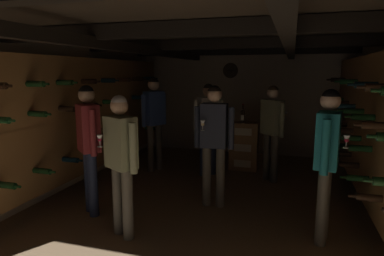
{
  "coord_description": "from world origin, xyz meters",
  "views": [
    {
      "loc": [
        1.09,
        -4.25,
        1.83
      ],
      "look_at": [
        -0.2,
        0.01,
        1.08
      ],
      "focal_mm": 31.13,
      "sensor_mm": 36.0,
      "label": 1
    }
  ],
  "objects_px": {
    "display_bottle": "(243,115)",
    "person_guest_near_left": "(121,154)",
    "wine_crate_stack": "(244,146)",
    "person_guest_mid_right": "(327,152)",
    "person_guest_mid_left": "(89,138)",
    "person_guest_far_right": "(272,124)",
    "person_host_center": "(214,135)",
    "person_guest_rear_center": "(208,121)",
    "person_guest_far_left": "(154,115)"
  },
  "relations": [
    {
      "from": "person_guest_far_right",
      "to": "person_guest_mid_left",
      "type": "bearing_deg",
      "value": -136.46
    },
    {
      "from": "person_guest_mid_left",
      "to": "person_guest_far_right",
      "type": "distance_m",
      "value": 2.95
    },
    {
      "from": "person_guest_rear_center",
      "to": "person_guest_near_left",
      "type": "bearing_deg",
      "value": -98.36
    },
    {
      "from": "wine_crate_stack",
      "to": "person_guest_mid_right",
      "type": "distance_m",
      "value": 2.82
    },
    {
      "from": "display_bottle",
      "to": "person_guest_far_right",
      "type": "bearing_deg",
      "value": -41.99
    },
    {
      "from": "person_guest_far_left",
      "to": "person_guest_rear_center",
      "type": "bearing_deg",
      "value": 0.06
    },
    {
      "from": "person_guest_rear_center",
      "to": "wine_crate_stack",
      "type": "bearing_deg",
      "value": 44.15
    },
    {
      "from": "display_bottle",
      "to": "person_guest_near_left",
      "type": "bearing_deg",
      "value": -106.79
    },
    {
      "from": "person_guest_far_right",
      "to": "person_guest_near_left",
      "type": "height_order",
      "value": "person_guest_far_right"
    },
    {
      "from": "person_guest_near_left",
      "to": "person_guest_far_left",
      "type": "relative_size",
      "value": 0.92
    },
    {
      "from": "person_host_center",
      "to": "person_guest_far_left",
      "type": "height_order",
      "value": "person_guest_far_left"
    },
    {
      "from": "wine_crate_stack",
      "to": "person_guest_mid_right",
      "type": "xyz_separation_m",
      "value": [
        1.21,
        -2.49,
        0.56
      ]
    },
    {
      "from": "display_bottle",
      "to": "person_host_center",
      "type": "height_order",
      "value": "person_host_center"
    },
    {
      "from": "person_guest_rear_center",
      "to": "person_guest_mid_right",
      "type": "relative_size",
      "value": 0.98
    },
    {
      "from": "display_bottle",
      "to": "person_host_center",
      "type": "distance_m",
      "value": 1.84
    },
    {
      "from": "display_bottle",
      "to": "person_guest_near_left",
      "type": "distance_m",
      "value": 3.1
    },
    {
      "from": "wine_crate_stack",
      "to": "person_guest_mid_left",
      "type": "height_order",
      "value": "person_guest_mid_left"
    },
    {
      "from": "person_guest_far_right",
      "to": "person_guest_far_left",
      "type": "height_order",
      "value": "person_guest_far_left"
    },
    {
      "from": "person_guest_far_right",
      "to": "person_guest_mid_right",
      "type": "xyz_separation_m",
      "value": [
        0.68,
        -1.94,
        0.04
      ]
    },
    {
      "from": "display_bottle",
      "to": "person_host_center",
      "type": "relative_size",
      "value": 0.21
    },
    {
      "from": "display_bottle",
      "to": "person_guest_far_left",
      "type": "distance_m",
      "value": 1.64
    },
    {
      "from": "person_guest_rear_center",
      "to": "person_guest_near_left",
      "type": "relative_size",
      "value": 1.02
    },
    {
      "from": "wine_crate_stack",
      "to": "person_guest_far_right",
      "type": "bearing_deg",
      "value": -46.19
    },
    {
      "from": "wine_crate_stack",
      "to": "person_guest_mid_right",
      "type": "relative_size",
      "value": 0.54
    },
    {
      "from": "person_guest_far_right",
      "to": "person_guest_far_left",
      "type": "bearing_deg",
      "value": -179.99
    },
    {
      "from": "wine_crate_stack",
      "to": "person_host_center",
      "type": "bearing_deg",
      "value": -94.63
    },
    {
      "from": "person_guest_mid_right",
      "to": "person_guest_far_right",
      "type": "bearing_deg",
      "value": 109.32
    },
    {
      "from": "person_guest_mid_left",
      "to": "person_guest_far_left",
      "type": "xyz_separation_m",
      "value": [
        0.03,
        2.03,
        0.04
      ]
    },
    {
      "from": "display_bottle",
      "to": "person_guest_mid_left",
      "type": "relative_size",
      "value": 0.21
    },
    {
      "from": "person_guest_near_left",
      "to": "person_guest_mid_right",
      "type": "distance_m",
      "value": 2.2
    },
    {
      "from": "display_bottle",
      "to": "person_guest_rear_center",
      "type": "distance_m",
      "value": 0.73
    },
    {
      "from": "wine_crate_stack",
      "to": "person_guest_near_left",
      "type": "distance_m",
      "value": 3.19
    },
    {
      "from": "wine_crate_stack",
      "to": "person_guest_far_right",
      "type": "height_order",
      "value": "person_guest_far_right"
    },
    {
      "from": "person_guest_far_right",
      "to": "person_guest_near_left",
      "type": "distance_m",
      "value": 2.86
    },
    {
      "from": "display_bottle",
      "to": "person_host_center",
      "type": "bearing_deg",
      "value": -93.77
    },
    {
      "from": "person_guest_near_left",
      "to": "person_guest_mid_left",
      "type": "bearing_deg",
      "value": 148.07
    },
    {
      "from": "person_guest_far_right",
      "to": "person_guest_far_left",
      "type": "distance_m",
      "value": 2.12
    },
    {
      "from": "person_host_center",
      "to": "person_guest_rear_center",
      "type": "distance_m",
      "value": 1.4
    },
    {
      "from": "display_bottle",
      "to": "person_guest_mid_right",
      "type": "distance_m",
      "value": 2.74
    },
    {
      "from": "person_host_center",
      "to": "person_guest_rear_center",
      "type": "relative_size",
      "value": 1.02
    },
    {
      "from": "person_guest_far_right",
      "to": "person_host_center",
      "type": "bearing_deg",
      "value": -116.98
    },
    {
      "from": "display_bottle",
      "to": "person_guest_far_left",
      "type": "xyz_separation_m",
      "value": [
        -1.56,
        -0.5,
        0.02
      ]
    },
    {
      "from": "person_guest_mid_left",
      "to": "person_guest_rear_center",
      "type": "xyz_separation_m",
      "value": [
        1.05,
        2.04,
        -0.03
      ]
    },
    {
      "from": "person_guest_far_left",
      "to": "display_bottle",
      "type": "bearing_deg",
      "value": 17.88
    },
    {
      "from": "wine_crate_stack",
      "to": "person_host_center",
      "type": "xyz_separation_m",
      "value": [
        -0.15,
        -1.88,
        0.55
      ]
    },
    {
      "from": "person_guest_near_left",
      "to": "person_host_center",
      "type": "bearing_deg",
      "value": 55.59
    },
    {
      "from": "person_guest_mid_left",
      "to": "person_guest_near_left",
      "type": "height_order",
      "value": "person_guest_mid_left"
    },
    {
      "from": "person_guest_far_right",
      "to": "person_guest_near_left",
      "type": "relative_size",
      "value": 1.01
    },
    {
      "from": "person_host_center",
      "to": "person_guest_far_right",
      "type": "xyz_separation_m",
      "value": [
        0.68,
        1.33,
        -0.03
      ]
    },
    {
      "from": "wine_crate_stack",
      "to": "person_guest_rear_center",
      "type": "xyz_separation_m",
      "value": [
        -0.56,
        -0.55,
        0.53
      ]
    }
  ]
}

